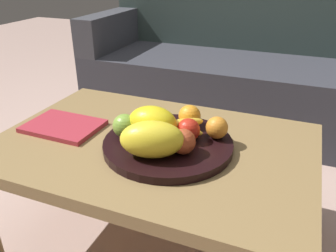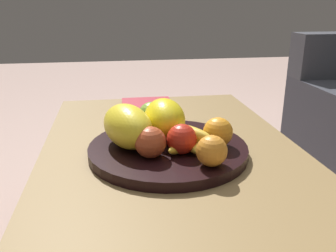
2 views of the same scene
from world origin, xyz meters
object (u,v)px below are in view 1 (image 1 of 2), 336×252
Objects in this scene: orange_left at (190,116)px; apple_front at (183,142)px; couch at (231,71)px; orange_front at (217,128)px; banana_bunch at (182,129)px; melon_large_front at (153,123)px; coffee_table at (153,154)px; apple_right at (125,126)px; fruit_bowl at (168,144)px; magazine at (63,126)px; apple_left at (188,130)px; melon_smaller_beside at (152,139)px.

apple_front is at bearing -77.28° from orange_left.
couch is 1.13m from orange_front.
melon_large_front is at bearing -150.55° from banana_bunch.
orange_left and apple_front have the same top height.
banana_bunch reaches higher than coffee_table.
apple_right reaches higher than orange_front.
coffee_table is at bearing -162.67° from orange_front.
apple_front is at bearing -37.70° from fruit_bowl.
orange_front reaches higher than magazine.
apple_front is 0.48× the size of banana_bunch.
coffee_table is at bearing -89.98° from couch.
coffee_table is at bearing 28.75° from apple_right.
orange_front is at bearing 17.33° from coffee_table.
apple_front reaches higher than banana_bunch.
couch is at bearing 90.02° from coffee_table.
apple_right is at bearing -159.21° from orange_front.
fruit_bowl is 2.60× the size of banana_bunch.
apple_front is 0.46m from magazine.
melon_large_front reaches higher than fruit_bowl.
apple_front is 0.98× the size of apple_right.
melon_large_front is 0.61× the size of magazine.
apple_left is (-0.08, -0.05, 0.00)m from orange_front.
fruit_bowl is at bearing -87.16° from couch.
apple_front is at bearing 32.60° from melon_smaller_beside.
apple_front is (0.04, -0.17, -0.00)m from orange_left.
fruit_bowl is 0.08m from apple_left.
orange_front is at bearing 16.88° from banana_bunch.
melon_large_front reaches higher than apple_left.
coffee_table is 0.59× the size of couch.
orange_front reaches higher than banana_bunch.
fruit_bowl is 0.13m from orange_left.
apple_right is 0.18m from banana_bunch.
orange_left is 0.18m from apple_front.
orange_front is at bearing 22.60° from melon_large_front.
banana_bunch is 0.42m from magazine.
melon_large_front reaches higher than coffee_table.
melon_smaller_beside is at bearing -12.52° from magazine.
apple_right is (-0.08, -0.03, -0.01)m from melon_large_front.
apple_left reaches higher than fruit_bowl.
fruit_bowl is at bearing -157.09° from apple_left.
fruit_bowl is at bearing -103.10° from orange_left.
apple_front is at bearing -23.29° from melon_large_front.
melon_smaller_beside is at bearing -29.91° from apple_right.
apple_right is at bearing -2.98° from magazine.
couch is at bearing 95.69° from apple_left.
couch is at bearing 90.38° from melon_large_front.
orange_left reaches higher than fruit_bowl.
orange_left is at bearing 102.72° from apple_front.
coffee_table is 13.92× the size of apple_left.
banana_bunch is (0.09, -1.13, 0.15)m from couch.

